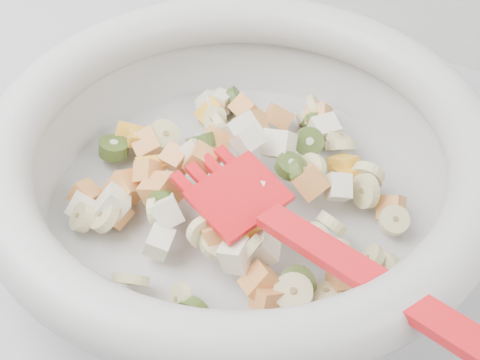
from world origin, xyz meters
The scene contains 1 object.
mixing_bowl centered at (0.11, 1.43, 0.96)m, with size 0.43×0.39×0.11m.
Camera 1 is at (0.31, 1.08, 1.35)m, focal length 55.00 mm.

